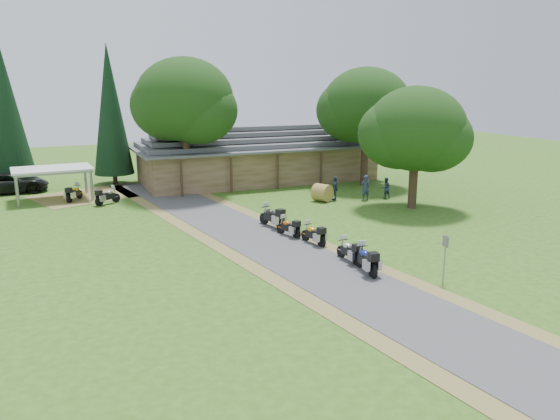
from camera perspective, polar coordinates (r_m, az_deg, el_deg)
name	(u,v)px	position (r m, az deg, el deg)	size (l,w,h in m)	color
ground	(324,272)	(25.50, 4.66, -6.51)	(120.00, 120.00, 0.00)	#325417
driveway	(280,250)	(28.71, 0.02, -4.20)	(46.00, 46.00, 0.00)	#48484B
lodge	(258,153)	(48.76, -2.33, 5.96)	(21.40, 9.40, 4.90)	brown
carport	(53,184)	(44.09, -22.60, 2.54)	(5.55, 3.70, 2.41)	silver
car_dark_suv	(9,178)	(48.25, -26.50, 3.02)	(6.33, 2.69, 2.42)	black
motorcycle_row_a	(366,259)	(25.48, 8.99, -5.03)	(1.99, 0.65, 1.36)	navy
motorcycle_row_b	(349,250)	(26.91, 7.22, -4.15)	(1.77, 0.58, 1.21)	#AFB3B8
motorcycle_row_c	(313,233)	(29.63, 3.50, -2.43)	(1.79, 0.58, 1.22)	#C68D0E
motorcycle_row_d	(288,226)	(31.08, 0.89, -1.72)	(1.71, 0.56, 1.17)	#B65910
motorcycle_row_e	(272,216)	(32.97, -0.84, -0.60)	(2.10, 0.69, 1.44)	black
motorcycle_carport_a	(74,192)	(43.16, -20.71, 1.73)	(1.87, 0.61, 1.28)	#DEC00B
motorcycle_carport_b	(107,195)	(41.19, -17.59, 1.46)	(1.88, 0.61, 1.29)	slate
person_a	(365,185)	(41.06, 8.92, 2.55)	(0.63, 0.45, 2.21)	#2B3753
person_b	(386,186)	(42.01, 10.97, 2.46)	(0.53, 0.38, 1.86)	#2B3753
person_c	(335,186)	(40.76, 5.78, 2.48)	(0.60, 0.43, 2.10)	#2B3753
hay_bale	(322,193)	(40.39, 4.44, 1.82)	(1.29, 1.29, 1.18)	olive
sign_post	(444,259)	(24.79, 16.80, -4.97)	(0.39, 0.07, 2.19)	gray
oak_lodge_left	(185,118)	(43.20, -9.89, 9.44)	(7.54, 7.54, 11.79)	black
oak_lodge_right	(366,121)	(46.62, 8.97, 9.16)	(7.38, 7.38, 10.85)	black
oak_driveway	(415,144)	(38.61, 13.94, 6.67)	(6.77, 6.77, 8.90)	black
cedar_near	(111,115)	(48.87, -17.27, 9.49)	(3.34, 3.34, 11.84)	black
cedar_far	(7,117)	(50.18, -26.67, 8.72)	(3.71, 3.71, 11.73)	black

